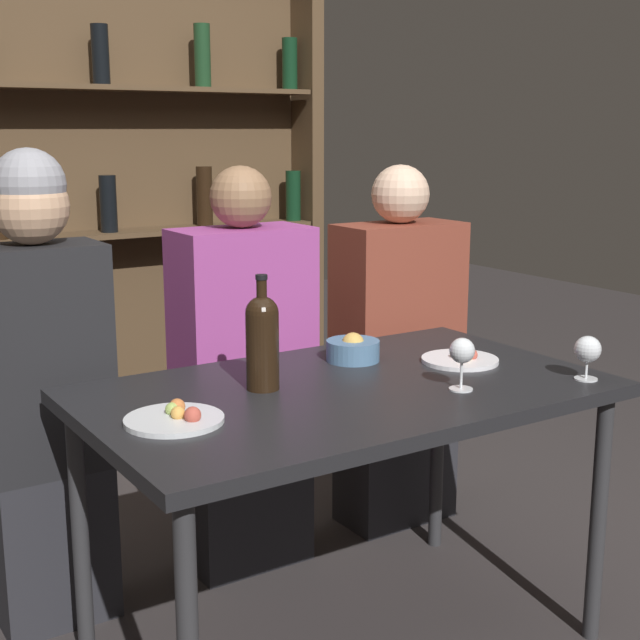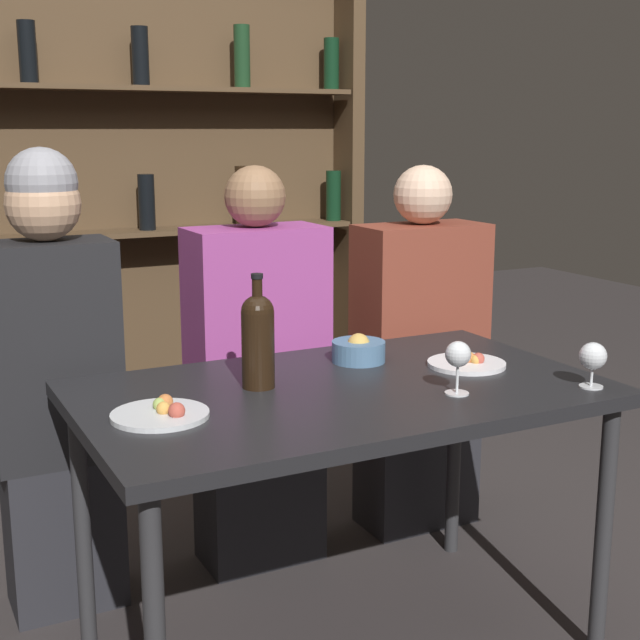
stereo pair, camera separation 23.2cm
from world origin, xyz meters
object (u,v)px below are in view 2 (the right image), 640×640
at_px(wine_bottle, 258,337).
at_px(seated_person_right, 419,362).
at_px(food_plate_1, 467,362).
at_px(wine_glass_1, 458,356).
at_px(seated_person_left, 55,389).
at_px(food_plate_0, 162,413).
at_px(snack_bowl, 359,350).
at_px(seated_person_center, 258,382).
at_px(wine_glass_0, 593,357).

xyz_separation_m(wine_bottle, seated_person_right, (0.80, 0.48, -0.28)).
bearing_deg(wine_bottle, food_plate_1, -6.99).
height_order(wine_glass_1, seated_person_left, seated_person_left).
distance_m(food_plate_0, seated_person_right, 1.26).
relative_size(food_plate_0, food_plate_1, 1.04).
distance_m(snack_bowl, seated_person_center, 0.44).
relative_size(food_plate_1, snack_bowl, 1.43).
bearing_deg(wine_bottle, wine_glass_1, -33.86).
xyz_separation_m(seated_person_center, seated_person_right, (0.60, -0.00, -0.01)).
relative_size(wine_glass_1, seated_person_right, 0.11).
distance_m(wine_bottle, wine_glass_1, 0.50).
xyz_separation_m(food_plate_0, seated_person_right, (1.09, 0.60, -0.15)).
bearing_deg(snack_bowl, seated_person_right, 39.81).
height_order(wine_glass_1, food_plate_1, wine_glass_1).
bearing_deg(food_plate_0, seated_person_left, 101.84).
distance_m(food_plate_1, seated_person_right, 0.61).
bearing_deg(wine_glass_0, seated_person_left, 143.34).
xyz_separation_m(wine_glass_1, food_plate_1, (0.18, 0.20, -0.09)).
xyz_separation_m(food_plate_0, food_plate_1, (0.88, 0.05, 0.00)).
bearing_deg(food_plate_1, food_plate_0, -176.90).
bearing_deg(food_plate_1, snack_bowl, 143.82).
bearing_deg(food_plate_1, wine_bottle, 173.01).
relative_size(wine_bottle, seated_person_right, 0.23).
bearing_deg(wine_glass_0, food_plate_0, 165.81).
height_order(wine_bottle, snack_bowl, wine_bottle).
bearing_deg(seated_person_left, wine_glass_0, -36.66).
height_order(wine_bottle, wine_glass_0, wine_bottle).
bearing_deg(seated_person_left, seated_person_center, 0.00).
relative_size(snack_bowl, seated_person_left, 0.11).
height_order(wine_bottle, seated_person_center, seated_person_center).
xyz_separation_m(food_plate_1, seated_person_center, (-0.39, 0.56, -0.15)).
distance_m(food_plate_1, seated_person_left, 1.15).
height_order(wine_glass_0, food_plate_0, wine_glass_0).
bearing_deg(wine_bottle, wine_glass_0, -27.10).
bearing_deg(seated_person_left, food_plate_0, -78.16).
xyz_separation_m(wine_glass_0, food_plate_0, (-1.04, 0.26, -0.07)).
relative_size(food_plate_1, seated_person_center, 0.17).
relative_size(wine_bottle, food_plate_0, 1.30).
height_order(wine_glass_1, seated_person_right, seated_person_right).
xyz_separation_m(wine_glass_0, food_plate_1, (-0.15, 0.31, -0.07)).
height_order(wine_glass_1, seated_person_center, seated_person_center).
height_order(wine_glass_0, seated_person_center, seated_person_center).
bearing_deg(wine_glass_1, food_plate_1, 48.33).
height_order(wine_glass_0, snack_bowl, wine_glass_0).
bearing_deg(wine_glass_0, snack_bowl, 129.24).
xyz_separation_m(wine_bottle, wine_glass_1, (0.41, -0.28, -0.04)).
height_order(wine_bottle, wine_glass_1, wine_bottle).
bearing_deg(snack_bowl, food_plate_0, -160.51).
distance_m(wine_glass_1, seated_person_right, 0.89).
bearing_deg(food_plate_0, wine_bottle, 22.56).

